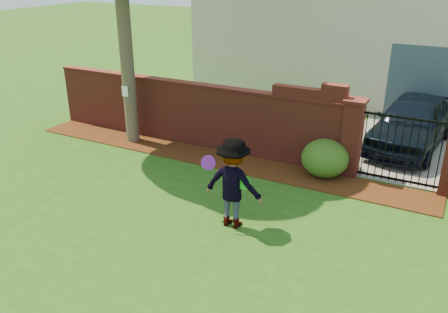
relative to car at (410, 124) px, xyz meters
The scene contains 13 objects.
ground 7.28m from the car, 118.00° to the right, with size 80.00×80.00×0.01m, color #235014.
mulch_bed 5.36m from the car, 144.91° to the right, with size 11.10×1.08×0.03m, color #3A1C0A.
brick_wall 5.92m from the car, 156.13° to the right, with size 8.70×0.31×2.16m.
pillar_left 2.61m from the car, 112.67° to the right, with size 0.50×0.50×1.88m.
iron_gate 2.40m from the car, 87.61° to the right, with size 1.78×0.03×1.60m.
driveway 1.76m from the car, 86.44° to the left, with size 3.20×8.00×0.01m, color gray.
house 6.57m from the car, 113.16° to the left, with size 12.40×6.40×6.30m.
car is the anchor object (origin of this frame).
paper_notice 7.73m from the car, 155.54° to the right, with size 0.20×0.01×0.28m, color white.
shrub_left 3.12m from the car, 118.89° to the right, with size 1.11×1.11×0.91m, color #215218.
man 6.26m from the car, 112.84° to the right, with size 1.15×0.66×1.78m, color gray.
frisbee_purple 6.62m from the car, 115.43° to the right, with size 0.27×0.27×0.03m, color purple.
frisbee_green 6.18m from the car, 110.72° to the right, with size 0.27×0.27×0.02m, color #1AC81F.
Camera 1 is at (4.47, -6.33, 4.75)m, focal length 37.08 mm.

